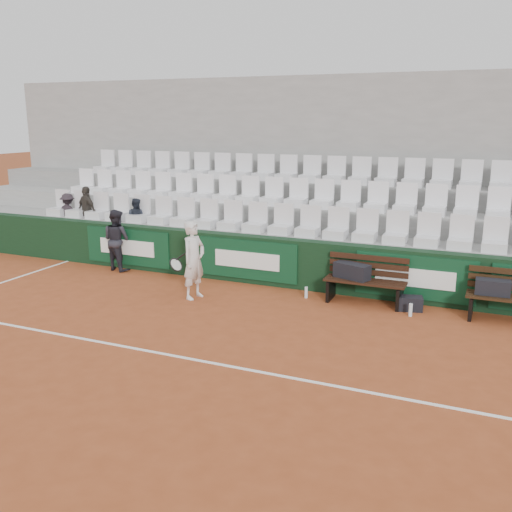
{
  "coord_description": "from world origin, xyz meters",
  "views": [
    {
      "loc": [
        4.53,
        -6.64,
        3.4
      ],
      "look_at": [
        0.62,
        2.4,
        1.0
      ],
      "focal_mm": 40.0,
      "sensor_mm": 36.0,
      "label": 1
    }
  ],
  "objects_px": {
    "bench_left": "(364,292)",
    "tennis_player": "(194,260)",
    "sports_bag_ground": "(410,303)",
    "spectator_c": "(135,200)",
    "bench_right": "(512,310)",
    "sports_bag_left": "(352,271)",
    "ball_kid": "(117,240)",
    "water_bottle_near": "(306,292)",
    "spectator_b": "(86,193)",
    "sports_bag_right": "(493,287)",
    "water_bottle_far": "(410,310)",
    "spectator_a": "(67,195)"
  },
  "relations": [
    {
      "from": "bench_left",
      "to": "tennis_player",
      "type": "bearing_deg",
      "value": -162.78
    },
    {
      "from": "sports_bag_ground",
      "to": "spectator_c",
      "type": "height_order",
      "value": "spectator_c"
    },
    {
      "from": "bench_right",
      "to": "tennis_player",
      "type": "height_order",
      "value": "tennis_player"
    },
    {
      "from": "sports_bag_left",
      "to": "tennis_player",
      "type": "distance_m",
      "value": 3.01
    },
    {
      "from": "sports_bag_ground",
      "to": "ball_kid",
      "type": "distance_m",
      "value": 6.61
    },
    {
      "from": "water_bottle_near",
      "to": "spectator_b",
      "type": "relative_size",
      "value": 0.18
    },
    {
      "from": "sports_bag_right",
      "to": "water_bottle_far",
      "type": "bearing_deg",
      "value": -163.59
    },
    {
      "from": "bench_left",
      "to": "spectator_c",
      "type": "distance_m",
      "value": 5.97
    },
    {
      "from": "bench_left",
      "to": "water_bottle_near",
      "type": "relative_size",
      "value": 6.82
    },
    {
      "from": "bench_right",
      "to": "spectator_c",
      "type": "height_order",
      "value": "spectator_c"
    },
    {
      "from": "bench_right",
      "to": "ball_kid",
      "type": "bearing_deg",
      "value": 178.57
    },
    {
      "from": "bench_right",
      "to": "sports_bag_ground",
      "type": "bearing_deg",
      "value": -179.08
    },
    {
      "from": "sports_bag_right",
      "to": "water_bottle_far",
      "type": "height_order",
      "value": "sports_bag_right"
    },
    {
      "from": "bench_right",
      "to": "spectator_a",
      "type": "relative_size",
      "value": 1.49
    },
    {
      "from": "sports_bag_right",
      "to": "ball_kid",
      "type": "height_order",
      "value": "ball_kid"
    },
    {
      "from": "bench_left",
      "to": "bench_right",
      "type": "bearing_deg",
      "value": -0.62
    },
    {
      "from": "sports_bag_right",
      "to": "spectator_a",
      "type": "xyz_separation_m",
      "value": [
        -9.99,
        0.99,
        0.92
      ]
    },
    {
      "from": "bench_right",
      "to": "tennis_player",
      "type": "xyz_separation_m",
      "value": [
        -5.62,
        -0.93,
        0.53
      ]
    },
    {
      "from": "spectator_a",
      "to": "spectator_b",
      "type": "bearing_deg",
      "value": 174.31
    },
    {
      "from": "sports_bag_right",
      "to": "sports_bag_ground",
      "type": "distance_m",
      "value": 1.42
    },
    {
      "from": "water_bottle_near",
      "to": "tennis_player",
      "type": "height_order",
      "value": "tennis_player"
    },
    {
      "from": "sports_bag_left",
      "to": "sports_bag_right",
      "type": "distance_m",
      "value": 2.46
    },
    {
      "from": "sports_bag_left",
      "to": "tennis_player",
      "type": "xyz_separation_m",
      "value": [
        -2.83,
        -1.0,
        0.16
      ]
    },
    {
      "from": "sports_bag_right",
      "to": "water_bottle_near",
      "type": "xyz_separation_m",
      "value": [
        -3.3,
        -0.11,
        -0.47
      ]
    },
    {
      "from": "sports_bag_ground",
      "to": "water_bottle_far",
      "type": "relative_size",
      "value": 1.86
    },
    {
      "from": "bench_left",
      "to": "water_bottle_far",
      "type": "xyz_separation_m",
      "value": [
        0.91,
        -0.38,
        -0.11
      ]
    },
    {
      "from": "water_bottle_far",
      "to": "sports_bag_right",
      "type": "bearing_deg",
      "value": 16.41
    },
    {
      "from": "water_bottle_near",
      "to": "ball_kid",
      "type": "bearing_deg",
      "value": 176.38
    },
    {
      "from": "sports_bag_left",
      "to": "water_bottle_near",
      "type": "height_order",
      "value": "sports_bag_left"
    },
    {
      "from": "water_bottle_near",
      "to": "bench_left",
      "type": "bearing_deg",
      "value": 5.86
    },
    {
      "from": "bench_right",
      "to": "sports_bag_right",
      "type": "relative_size",
      "value": 2.65
    },
    {
      "from": "sports_bag_ground",
      "to": "water_bottle_far",
      "type": "bearing_deg",
      "value": -80.42
    },
    {
      "from": "bench_right",
      "to": "spectator_c",
      "type": "distance_m",
      "value": 8.44
    },
    {
      "from": "bench_right",
      "to": "sports_bag_left",
      "type": "height_order",
      "value": "sports_bag_left"
    },
    {
      "from": "spectator_a",
      "to": "spectator_c",
      "type": "relative_size",
      "value": 1.01
    },
    {
      "from": "sports_bag_ground",
      "to": "ball_kid",
      "type": "relative_size",
      "value": 0.31
    },
    {
      "from": "bench_left",
      "to": "sports_bag_right",
      "type": "xyz_separation_m",
      "value": [
        2.2,
        -0.0,
        0.36
      ]
    },
    {
      "from": "spectator_b",
      "to": "bench_left",
      "type": "bearing_deg",
      "value": -168.8
    },
    {
      "from": "ball_kid",
      "to": "sports_bag_right",
      "type": "bearing_deg",
      "value": -167.74
    },
    {
      "from": "water_bottle_near",
      "to": "ball_kid",
      "type": "height_order",
      "value": "ball_kid"
    },
    {
      "from": "ball_kid",
      "to": "spectator_c",
      "type": "relative_size",
      "value": 1.4
    },
    {
      "from": "water_bottle_far",
      "to": "spectator_c",
      "type": "height_order",
      "value": "spectator_c"
    },
    {
      "from": "bench_right",
      "to": "spectator_a",
      "type": "height_order",
      "value": "spectator_a"
    },
    {
      "from": "spectator_a",
      "to": "spectator_c",
      "type": "xyz_separation_m",
      "value": [
        2.04,
        0.0,
        -0.0
      ]
    },
    {
      "from": "sports_bag_left",
      "to": "sports_bag_right",
      "type": "xyz_separation_m",
      "value": [
        2.46,
        -0.04,
        -0.01
      ]
    },
    {
      "from": "sports_bag_left",
      "to": "sports_bag_right",
      "type": "relative_size",
      "value": 1.19
    },
    {
      "from": "bench_left",
      "to": "spectator_b",
      "type": "relative_size",
      "value": 1.24
    },
    {
      "from": "spectator_a",
      "to": "spectator_c",
      "type": "bearing_deg",
      "value": 174.31
    },
    {
      "from": "water_bottle_near",
      "to": "ball_kid",
      "type": "relative_size",
      "value": 0.16
    },
    {
      "from": "sports_bag_ground",
      "to": "spectator_a",
      "type": "relative_size",
      "value": 0.42
    }
  ]
}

